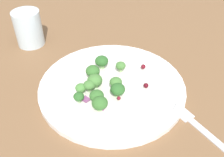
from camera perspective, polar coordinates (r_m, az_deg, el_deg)
The scene contains 24 objects.
ground_plane at distance 54.10cm, azimuth -2.48°, elevation -1.68°, with size 180.00×180.00×2.00cm, color brown.
plate at distance 51.34cm, azimuth 0.00°, elevation -1.58°, with size 28.94×28.94×1.70cm.
dressing_pool at distance 51.05cm, azimuth 0.00°, elevation -1.21°, with size 16.79×16.79×0.20cm, color white.
broccoli_floret_0 at distance 53.91cm, azimuth -2.20°, elevation 3.83°, with size 2.80×2.80×2.84cm.
broccoli_floret_1 at distance 44.73cm, azimuth -2.71°, elevation -5.50°, with size 2.81×2.81×2.85cm.
broccoli_floret_2 at distance 52.89cm, azimuth 1.93°, elevation 2.81°, with size 2.07×2.07×2.10cm.
broccoli_floret_3 at distance 48.38cm, azimuth -5.04°, elevation -1.51°, with size 2.24×2.24×2.26cm.
broccoli_floret_4 at distance 51.01cm, azimuth -4.28°, elevation 1.62°, with size 2.80×2.80×2.84cm.
broccoli_floret_5 at distance 48.33cm, azimuth 0.86°, elevation -0.87°, with size 2.37×2.37×2.40cm.
broccoli_floret_6 at distance 47.17cm, azimuth 1.27°, elevation -2.44°, with size 2.73×2.73×2.77cm.
broccoli_floret_7 at distance 48.57cm, azimuth -6.93°, elevation -2.12°, with size 2.07×2.07×2.10cm.
broccoli_floret_8 at distance 46.51cm, azimuth -7.36°, elevation -4.02°, with size 1.94×1.94×1.96cm.
broccoli_floret_9 at distance 46.33cm, azimuth -2.96°, elevation -3.92°, with size 2.63×2.63×2.66cm.
broccoli_floret_10 at distance 49.31cm, azimuth -3.82°, elevation -0.46°, with size 2.91×2.91×2.95cm.
cranberry_0 at distance 51.13cm, azimuth 0.82°, elevation -0.12°, with size 0.89×0.89×0.89cm, color maroon.
cranberry_1 at distance 50.15cm, azimuth 7.52°, elevation -1.54°, with size 0.97×0.97×0.97cm, color #4C0A14.
cranberry_2 at distance 47.03cm, azimuth 1.51°, elevation -4.36°, with size 0.72×0.72×0.72cm, color maroon.
cranberry_3 at distance 54.40cm, azimuth 6.93°, elevation 2.63°, with size 0.98×0.98×0.98cm, color maroon.
onion_bit_0 at distance 47.58cm, azimuth -5.83°, elevation -4.58°, with size 1.33×1.12×0.36cm, color #934C84.
onion_bit_1 at distance 49.36cm, azimuth 1.51°, elevation -2.63°, with size 1.05×1.02×0.32cm, color #A35B93.
onion_bit_2 at distance 46.08cm, azimuth -2.27°, elevation -6.49°, with size 1.11×1.28×0.53cm, color #A35B93.
onion_bit_3 at distance 50.73cm, azimuth -4.90°, elevation -0.86°, with size 1.15×0.94×0.60cm, color #934C84.
fork at distance 46.49cm, azimuth 20.99°, elevation -11.88°, with size 15.95×12.61×0.50cm.
water_glass at distance 66.57cm, azimuth -17.99°, elevation 10.51°, with size 6.57×6.57×8.58cm, color silver.
Camera 1 is at (-40.30, -4.67, 34.78)cm, focal length 41.34 mm.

